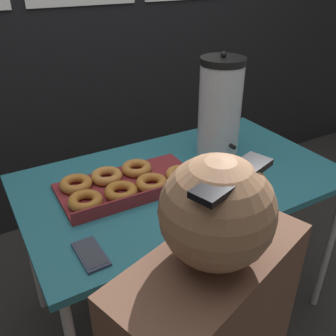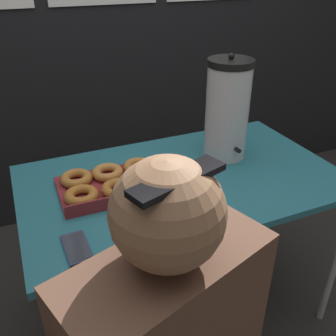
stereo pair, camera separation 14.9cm
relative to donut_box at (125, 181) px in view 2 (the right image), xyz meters
The scene contains 6 objects.
ground_plane 0.82m from the donut_box, ahead, with size 12.00×12.00×0.00m, color #2D2B28.
back_wall 1.21m from the donut_box, 77.44° to the left, with size 6.00×0.11×2.61m.
folding_table 0.25m from the donut_box, ahead, with size 1.30×0.78×0.76m.
donut_box is the anchor object (origin of this frame).
coffee_urn 0.54m from the donut_box, ahead, with size 0.19×0.22×0.46m.
cell_phone 0.39m from the donut_box, 130.75° to the right, with size 0.08×0.15×0.01m.
Camera 2 is at (-0.59, -1.19, 1.55)m, focal length 40.00 mm.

